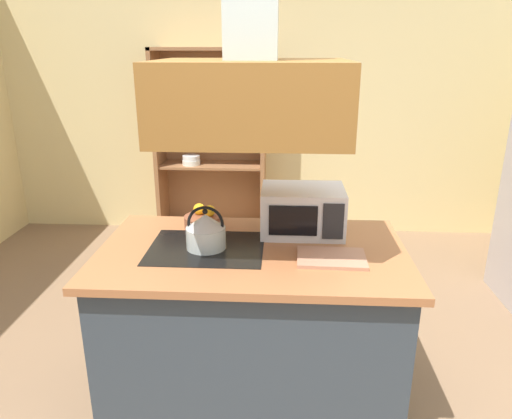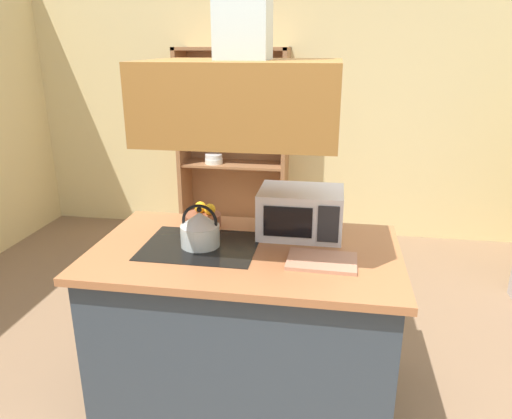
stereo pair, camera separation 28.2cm
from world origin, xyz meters
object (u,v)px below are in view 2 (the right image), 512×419
object	(u,v)px
dish_cabinet	(234,155)
microwave	(301,212)
kettle	(200,229)
cutting_board	(322,261)
fruit_bowl	(203,218)

from	to	relation	value
dish_cabinet	microwave	size ratio (longest dim) A/B	4.11
kettle	microwave	xyz separation A→B (m)	(0.51, 0.26, 0.03)
kettle	cutting_board	distance (m)	0.66
kettle	microwave	distance (m)	0.57
kettle	dish_cabinet	bearing A→B (deg)	97.70
kettle	fruit_bowl	distance (m)	0.32
kettle	fruit_bowl	world-z (taller)	kettle
microwave	cutting_board	bearing A→B (deg)	-69.81
microwave	fruit_bowl	size ratio (longest dim) A/B	2.15
microwave	kettle	bearing A→B (deg)	-152.80
kettle	fruit_bowl	size ratio (longest dim) A/B	1.08
kettle	microwave	world-z (taller)	microwave
dish_cabinet	fruit_bowl	xyz separation A→B (m)	(0.27, -2.16, 0.11)
dish_cabinet	microwave	world-z (taller)	dish_cabinet
microwave	fruit_bowl	distance (m)	0.58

